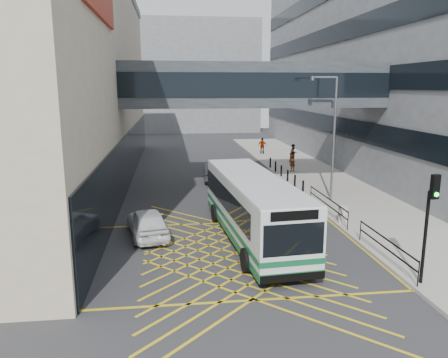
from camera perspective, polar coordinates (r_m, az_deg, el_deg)
name	(u,v)px	position (r m, az deg, el deg)	size (l,w,h in m)	color
ground	(235,253)	(20.07, 1.43, -9.66)	(120.00, 120.00, 0.00)	#333335
building_right	(436,60)	(50.25, 25.93, 13.77)	(24.09, 44.00, 20.00)	slate
building_far	(173,77)	(78.47, -6.67, 13.06)	(28.00, 16.00, 18.00)	slate
skybridge	(253,85)	(30.99, 3.77, 12.14)	(20.00, 4.10, 3.00)	#353A3F
pavement	(317,179)	(36.21, 12.08, 0.04)	(6.00, 54.00, 0.16)	#9E9990
box_junction	(235,253)	(20.07, 1.43, -9.65)	(12.00, 9.00, 0.01)	gold
bus	(252,206)	(21.36, 3.71, -3.56)	(3.48, 11.38, 3.14)	silver
car_white	(147,222)	(22.31, -9.97, -5.57)	(1.91, 4.66, 1.48)	silver
car_dark	(213,172)	(34.95, -1.42, 0.92)	(1.75, 4.46, 1.40)	black
car_silver	(226,171)	(35.61, 0.31, 1.02)	(1.72, 4.07, 1.27)	#A0A2A9
traffic_light	(430,214)	(17.49, 25.29, -4.11)	(0.32, 0.50, 4.21)	black
street_lamp	(331,131)	(28.67, 13.86, 6.11)	(1.78, 0.28, 7.87)	slate
litter_bin	(343,214)	(24.57, 15.28, -4.48)	(0.53, 0.53, 0.92)	#ADA89E
kerb_railings	(350,218)	(23.05, 16.12, -4.94)	(0.05, 12.54, 1.00)	black
bollards	(284,173)	(35.30, 7.89, 0.77)	(0.14, 10.14, 0.90)	black
pedestrian_a	(292,162)	(38.33, 8.92, 2.26)	(0.69, 0.49, 1.74)	gray
pedestrian_b	(293,153)	(43.07, 9.05, 3.33)	(0.86, 0.50, 1.76)	gray
pedestrian_c	(262,146)	(48.24, 5.03, 4.33)	(1.02, 0.49, 1.73)	gray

